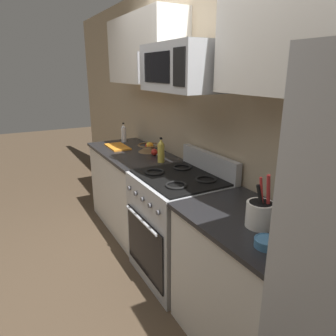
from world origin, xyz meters
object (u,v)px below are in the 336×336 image
at_px(bottle_oil, 161,151).
at_px(range_oven, 179,226).
at_px(fruit_basket, 149,147).
at_px(apple_loose, 154,152).
at_px(bottle_vinegar, 124,133).
at_px(prep_bowl, 266,242).
at_px(cutting_board, 117,147).
at_px(utensil_crock, 260,213).
at_px(microwave, 184,68).

bearing_deg(bottle_oil, range_oven, -9.50).
height_order(fruit_basket, apple_loose, fruit_basket).
height_order(bottle_vinegar, prep_bowl, bottle_vinegar).
bearing_deg(prep_bowl, cutting_board, 178.25).
distance_m(utensil_crock, cutting_board, 2.20).
bearing_deg(range_oven, apple_loose, 169.55).
relative_size(apple_loose, bottle_oil, 0.28).
height_order(cutting_board, prep_bowl, prep_bowl).
height_order(apple_loose, bottle_vinegar, bottle_vinegar).
bearing_deg(fruit_basket, bottle_vinegar, -173.88).
distance_m(microwave, cutting_board, 1.54).
bearing_deg(fruit_basket, apple_loose, -5.21).
bearing_deg(apple_loose, microwave, -8.31).
xyz_separation_m(fruit_basket, bottle_oil, (0.43, -0.07, 0.06)).
bearing_deg(fruit_basket, cutting_board, -146.48).
bearing_deg(prep_bowl, bottle_oil, 171.63).
distance_m(bottle_vinegar, bottle_oil, 1.02).
relative_size(apple_loose, prep_bowl, 0.55).
distance_m(range_oven, bottle_oil, 0.74).
xyz_separation_m(bottle_oil, prep_bowl, (1.60, -0.24, -0.09)).
distance_m(utensil_crock, bottle_vinegar, 2.44).
height_order(utensil_crock, fruit_basket, utensil_crock).
relative_size(microwave, prep_bowl, 5.90).
bearing_deg(cutting_board, bottle_oil, 11.74).
bearing_deg(cutting_board, apple_loose, 22.56).
relative_size(fruit_basket, cutting_board, 0.62).
bearing_deg(bottle_oil, microwave, -6.21).
bearing_deg(apple_loose, bottle_vinegar, -176.43).
relative_size(cutting_board, bottle_oil, 1.57).
height_order(range_oven, utensil_crock, utensil_crock).
xyz_separation_m(utensil_crock, apple_loose, (-1.68, 0.16, -0.05)).
bearing_deg(bottle_oil, bottle_vinegar, 179.53).
bearing_deg(bottle_vinegar, microwave, -2.34).
bearing_deg(microwave, apple_loose, 171.69).
distance_m(range_oven, bottle_vinegar, 1.61).
bearing_deg(microwave, bottle_vinegar, 177.66).
distance_m(utensil_crock, fruit_basket, 1.86).
bearing_deg(utensil_crock, range_oven, 178.36).
bearing_deg(cutting_board, bottle_vinegar, 144.10).
xyz_separation_m(range_oven, microwave, (-0.00, 0.03, 1.31)).
relative_size(cutting_board, prep_bowl, 3.08).
distance_m(microwave, bottle_oil, 0.90).
bearing_deg(fruit_basket, microwave, -7.73).
height_order(cutting_board, bottle_oil, bottle_oil).
bearing_deg(bottle_vinegar, prep_bowl, -5.32).
distance_m(apple_loose, cutting_board, 0.57).
bearing_deg(bottle_oil, apple_loose, 167.74).
distance_m(fruit_basket, bottle_oil, 0.44).
bearing_deg(cutting_board, microwave, 4.90).
height_order(range_oven, apple_loose, range_oven).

